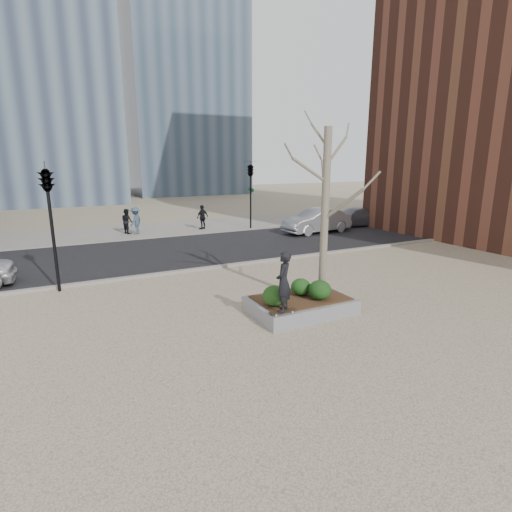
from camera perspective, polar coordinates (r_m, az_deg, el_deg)
name	(u,v)px	position (r m, az deg, el deg)	size (l,w,h in m)	color
ground	(272,318)	(11.88, 2.25, -8.86)	(120.00, 120.00, 0.00)	#BEA88B
street	(177,251)	(20.80, -11.29, 0.71)	(60.00, 8.00, 0.02)	black
far_sidewalk	(147,230)	(27.49, -15.31, 3.58)	(60.00, 6.00, 0.02)	gray
planter	(300,305)	(12.29, 6.37, -7.04)	(3.00, 2.00, 0.45)	gray
planter_mulch	(301,298)	(12.20, 6.40, -5.96)	(2.70, 1.70, 0.04)	#382314
sycamore_tree	(326,185)	(12.36, 9.97, 9.92)	(2.80, 2.80, 6.60)	gray
shrub_left	(275,296)	(11.37, 2.71, -5.68)	(0.70, 0.70, 0.59)	#163C13
shrub_middle	(301,287)	(12.32, 6.41, -4.40)	(0.61, 0.61, 0.52)	#163C13
shrub_right	(320,290)	(12.02, 9.09, -4.80)	(0.68, 0.68, 0.58)	#163B13
skateboard	(283,312)	(11.00, 3.88, -8.02)	(0.78, 0.20, 0.07)	black
skateboarder	(284,282)	(10.72, 3.96, -3.69)	(0.61, 0.40, 1.66)	black
car_silver	(317,221)	(25.77, 8.71, 5.00)	(1.61, 4.62, 1.52)	#A1A4A9
car_third	(354,217)	(28.94, 13.79, 5.42)	(1.77, 4.35, 1.26)	slate
pedestrian_a	(127,221)	(26.44, -17.94, 4.76)	(0.76, 0.59, 1.56)	black
pedestrian_b	(136,221)	(26.06, -16.82, 4.86)	(1.09, 0.62, 1.68)	#384F66
pedestrian_c	(203,217)	(27.00, -7.65, 5.53)	(0.95, 0.40, 1.62)	black
traffic_light_near	(52,229)	(15.35, -27.10, 3.51)	(0.60, 2.48, 4.50)	black
traffic_light_far	(251,195)	(27.04, -0.78, 8.68)	(0.60, 2.48, 4.50)	black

